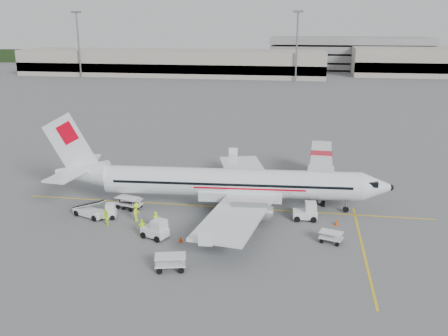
{
  "coord_description": "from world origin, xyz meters",
  "views": [
    {
      "loc": [
        8.37,
        -49.42,
        19.25
      ],
      "look_at": [
        0.0,
        2.0,
        3.8
      ],
      "focal_mm": 40.0,
      "sensor_mm": 36.0,
      "label": 1
    }
  ],
  "objects": [
    {
      "name": "cart_empty_a",
      "position": [
        -1.66,
        -14.51,
        0.64
      ],
      "size": [
        2.72,
        1.98,
        1.28
      ],
      "primitive_type": null,
      "rotation": [
        0.0,
        0.0,
        0.24
      ],
      "color": "silver",
      "rests_on": "ground"
    },
    {
      "name": "ground",
      "position": [
        0.0,
        0.0,
        0.0
      ],
      "size": [
        360.0,
        360.0,
        0.0
      ],
      "primitive_type": "plane",
      "color": "#56595B"
    },
    {
      "name": "tug_mid",
      "position": [
        -4.7,
        -8.73,
        0.93
      ],
      "size": [
        2.74,
        2.21,
        1.85
      ],
      "primitive_type": null,
      "rotation": [
        0.0,
        0.0,
        -0.41
      ],
      "color": "silver",
      "rests_on": "ground"
    },
    {
      "name": "parking_garage",
      "position": [
        25.0,
        160.0,
        7.0
      ],
      "size": [
        62.0,
        24.0,
        14.0
      ],
      "primitive_type": null,
      "color": "slate",
      "rests_on": "ground"
    },
    {
      "name": "cone_stbd",
      "position": [
        -2.15,
        -9.23,
        0.29
      ],
      "size": [
        0.35,
        0.35,
        0.57
      ],
      "primitive_type": "cone",
      "color": "#E13503",
      "rests_on": "ground"
    },
    {
      "name": "mast_west",
      "position": [
        -70.0,
        118.0,
        11.0
      ],
      "size": [
        3.2,
        1.2,
        22.0
      ],
      "primitive_type": null,
      "color": "slate",
      "rests_on": "ground"
    },
    {
      "name": "jet_bridge",
      "position": [
        10.57,
        8.03,
        2.2
      ],
      "size": [
        3.67,
        16.83,
        4.4
      ],
      "primitive_type": null,
      "rotation": [
        0.0,
        0.0,
        -0.03
      ],
      "color": "silver",
      "rests_on": "ground"
    },
    {
      "name": "crew_d",
      "position": [
        -5.98,
        -8.48,
        0.83
      ],
      "size": [
        1.0,
        0.94,
        1.65
      ],
      "primitive_type": "imported",
      "rotation": [
        0.0,
        0.0,
        3.85
      ],
      "color": "#B2E51A",
      "rests_on": "ground"
    },
    {
      "name": "cart_loaded_b",
      "position": [
        -9.72,
        -2.0,
        0.64
      ],
      "size": [
        2.79,
        2.14,
        1.28
      ],
      "primitive_type": null,
      "rotation": [
        0.0,
        0.0,
        -0.32
      ],
      "color": "silver",
      "rests_on": "ground"
    },
    {
      "name": "tug_aft",
      "position": [
        -10.95,
        -4.93,
        0.78
      ],
      "size": [
        2.22,
        1.58,
        1.55
      ],
      "primitive_type": null,
      "rotation": [
        0.0,
        0.0,
        0.23
      ],
      "color": "silver",
      "rests_on": "ground"
    },
    {
      "name": "stripe_lead",
      "position": [
        0.0,
        0.0,
        0.01
      ],
      "size": [
        44.0,
        0.2,
        0.01
      ],
      "primitive_type": "cube",
      "color": "yellow",
      "rests_on": "ground"
    },
    {
      "name": "cart_empty_b",
      "position": [
        11.26,
        -7.2,
        0.53
      ],
      "size": [
        2.29,
        1.75,
        1.06
      ],
      "primitive_type": null,
      "rotation": [
        0.0,
        0.0,
        -0.31
      ],
      "color": "silver",
      "rests_on": "ground"
    },
    {
      "name": "cone_nose",
      "position": [
        11.98,
        -2.99,
        0.31
      ],
      "size": [
        0.38,
        0.38,
        0.62
      ],
      "primitive_type": "cone",
      "color": "#E13503",
      "rests_on": "ground"
    },
    {
      "name": "aircraft",
      "position": [
        1.18,
        -0.13,
        4.88
      ],
      "size": [
        37.07,
        29.9,
        9.76
      ],
      "primitive_type": null,
      "rotation": [
        0.0,
        0.0,
        0.06
      ],
      "color": "white",
      "rests_on": "ground"
    },
    {
      "name": "treeline",
      "position": [
        0.0,
        175.0,
        3.0
      ],
      "size": [
        300.0,
        3.0,
        6.0
      ],
      "primitive_type": null,
      "color": "black",
      "rests_on": "ground"
    },
    {
      "name": "crew_c",
      "position": [
        -7.65,
        -5.15,
        0.94
      ],
      "size": [
        0.72,
        1.23,
        1.89
      ],
      "primitive_type": "imported",
      "rotation": [
        0.0,
        0.0,
        1.56
      ],
      "color": "#B2E51A",
      "rests_on": "ground"
    },
    {
      "name": "stripe_cross",
      "position": [
        14.0,
        -8.0,
        0.01
      ],
      "size": [
        0.2,
        20.0,
        0.01
      ],
      "primitive_type": "cube",
      "color": "yellow",
      "rests_on": "ground"
    },
    {
      "name": "cone_port",
      "position": [
        5.83,
        11.0,
        0.34
      ],
      "size": [
        0.41,
        0.41,
        0.68
      ],
      "primitive_type": "cone",
      "color": "#E13503",
      "rests_on": "ground"
    },
    {
      "name": "crew_a",
      "position": [
        -5.2,
        -6.64,
        0.85
      ],
      "size": [
        0.72,
        0.73,
        1.7
      ],
      "primitive_type": "imported",
      "rotation": [
        0.0,
        0.0,
        0.8
      ],
      "color": "#B2E51A",
      "rests_on": "ground"
    },
    {
      "name": "belt_loader",
      "position": [
        -12.73,
        -4.77,
        1.28
      ],
      "size": [
        5.04,
        3.49,
        2.56
      ],
      "primitive_type": null,
      "rotation": [
        0.0,
        0.0,
        -0.4
      ],
      "color": "silver",
      "rests_on": "ground"
    },
    {
      "name": "tug_fore",
      "position": [
        8.9,
        -2.12,
        0.92
      ],
      "size": [
        2.5,
        1.57,
        1.85
      ],
      "primitive_type": null,
      "rotation": [
        0.0,
        0.0,
        0.09
      ],
      "color": "silver",
      "rests_on": "ground"
    },
    {
      "name": "terminal_west",
      "position": [
        -40.0,
        130.0,
        4.5
      ],
      "size": [
        110.0,
        22.0,
        9.0
      ],
      "primitive_type": null,
      "color": "gray",
      "rests_on": "ground"
    },
    {
      "name": "mast_center",
      "position": [
        5.0,
        118.0,
        11.0
      ],
      "size": [
        3.2,
        1.2,
        22.0
      ],
      "primitive_type": null,
      "color": "slate",
      "rests_on": "ground"
    },
    {
      "name": "cart_loaded_a",
      "position": [
        -9.24,
        -2.0,
        0.54
      ],
      "size": [
        2.15,
        1.35,
        1.09
      ],
      "primitive_type": null,
      "rotation": [
        0.0,
        0.0,
        -0.05
      ],
      "color": "silver",
      "rests_on": "ground"
    },
    {
      "name": "crew_b",
      "position": [
        -10.21,
        -6.84,
        0.83
      ],
      "size": [
        0.94,
        1.01,
        1.66
      ],
      "primitive_type": "imported",
      "rotation": [
        0.0,
        0.0,
        -1.06
      ],
      "color": "#B2E51A",
      "rests_on": "ground"
    }
  ]
}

